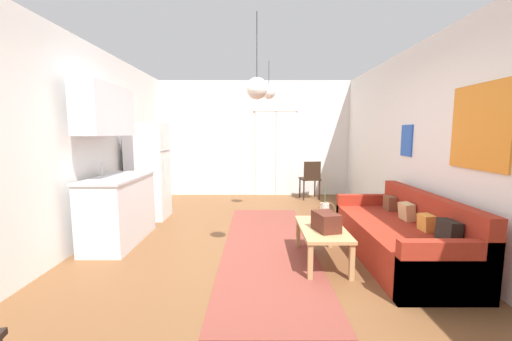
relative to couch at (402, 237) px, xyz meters
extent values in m
cube|color=brown|center=(-1.77, 0.03, -0.31)|extent=(5.09, 8.27, 0.10)
cube|color=white|center=(-1.77, 3.92, 1.10)|extent=(4.69, 0.10, 2.72)
cube|color=white|center=(-1.52, 3.86, 0.74)|extent=(0.47, 0.02, 2.01)
cube|color=white|center=(-1.03, 3.86, 0.74)|extent=(0.47, 0.02, 2.01)
cube|color=white|center=(-1.27, 3.85, 1.77)|extent=(1.05, 0.03, 0.06)
cube|color=white|center=(0.52, 0.03, 1.10)|extent=(0.10, 7.87, 2.72)
cube|color=orange|center=(0.46, -0.48, 1.29)|extent=(0.02, 0.82, 0.85)
cube|color=blue|center=(0.46, 0.98, 1.12)|extent=(0.02, 0.31, 0.45)
cube|color=white|center=(-4.07, 0.03, 1.10)|extent=(0.10, 7.87, 2.72)
cube|color=red|center=(-4.00, 1.16, 1.56)|extent=(0.02, 0.32, 0.40)
cube|color=brown|center=(-1.58, 0.41, -0.26)|extent=(1.15, 3.79, 0.01)
cube|color=maroon|center=(-0.08, 0.00, -0.05)|extent=(0.87, 2.11, 0.42)
cube|color=maroon|center=(0.28, 0.00, 0.13)|extent=(0.15, 2.11, 0.78)
cube|color=maroon|center=(-0.08, -1.00, 0.03)|extent=(0.87, 0.11, 0.58)
cube|color=maroon|center=(-0.08, 1.00, 0.03)|extent=(0.87, 0.11, 0.58)
cube|color=black|center=(0.12, -0.65, 0.28)|extent=(0.14, 0.24, 0.24)
cube|color=gold|center=(0.14, -0.23, 0.25)|extent=(0.14, 0.19, 0.19)
cube|color=tan|center=(0.13, 0.20, 0.26)|extent=(0.15, 0.22, 0.22)
cube|color=brown|center=(0.14, 0.70, 0.25)|extent=(0.12, 0.19, 0.20)
cube|color=tan|center=(-0.98, -0.09, 0.14)|extent=(0.50, 0.99, 0.04)
cube|color=tan|center=(-1.19, -0.54, -0.07)|extent=(0.05, 0.05, 0.38)
cube|color=tan|center=(-0.77, -0.54, -0.07)|extent=(0.05, 0.05, 0.38)
cube|color=tan|center=(-1.19, 0.36, -0.07)|extent=(0.05, 0.05, 0.38)
cube|color=tan|center=(-0.77, 0.36, -0.07)|extent=(0.05, 0.05, 0.38)
cylinder|color=beige|center=(-0.90, 0.16, 0.27)|extent=(0.11, 0.11, 0.23)
cylinder|color=#477F42|center=(-0.90, 0.16, 0.49)|extent=(0.01, 0.01, 0.22)
cube|color=#512319|center=(-0.97, -0.21, 0.26)|extent=(0.29, 0.37, 0.20)
torus|color=brown|center=(-0.97, -0.21, 0.38)|extent=(0.21, 0.01, 0.21)
cube|color=white|center=(-3.63, 1.81, 0.58)|extent=(0.62, 0.62, 1.68)
cube|color=#4C4C51|center=(-3.31, 1.81, 0.93)|extent=(0.01, 0.59, 0.01)
cylinder|color=#B7BABF|center=(-3.30, 1.64, 1.13)|extent=(0.02, 0.02, 0.23)
cylinder|color=#B7BABF|center=(-3.30, 1.64, 0.63)|extent=(0.02, 0.02, 0.37)
cube|color=silver|center=(-3.62, 0.58, 0.18)|extent=(0.55, 1.27, 0.88)
cube|color=#B7BABF|center=(-3.62, 0.58, 0.63)|extent=(0.58, 1.30, 0.03)
cube|color=#999BA0|center=(-3.62, 0.60, 0.59)|extent=(0.36, 0.40, 0.10)
cylinder|color=#B7BABF|center=(-3.83, 0.60, 0.75)|extent=(0.02, 0.02, 0.20)
cube|color=silver|center=(-3.73, 0.58, 1.53)|extent=(0.32, 1.14, 0.66)
cylinder|color=black|center=(-0.36, 3.60, -0.04)|extent=(0.03, 0.03, 0.45)
cylinder|color=black|center=(-0.72, 3.56, -0.04)|extent=(0.03, 0.03, 0.45)
cylinder|color=black|center=(-0.32, 3.27, -0.04)|extent=(0.03, 0.03, 0.45)
cylinder|color=black|center=(-0.68, 3.22, -0.04)|extent=(0.03, 0.03, 0.45)
cube|color=black|center=(-0.52, 3.41, 0.20)|extent=(0.46, 0.45, 0.04)
cube|color=black|center=(-0.50, 3.24, 0.41)|extent=(0.38, 0.08, 0.40)
cylinder|color=black|center=(-1.74, -0.26, 2.13)|extent=(0.01, 0.01, 0.65)
sphere|color=white|center=(-1.74, -0.26, 1.69)|extent=(0.23, 0.23, 0.23)
cylinder|color=black|center=(-1.52, 1.91, 2.26)|extent=(0.01, 0.01, 0.40)
sphere|color=white|center=(-1.52, 1.91, 1.94)|extent=(0.24, 0.24, 0.24)
camera|label=1|loc=(-1.74, -3.56, 1.23)|focal=21.73mm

